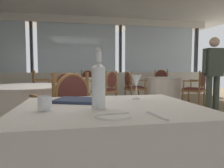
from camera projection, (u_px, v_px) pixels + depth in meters
name	position (u px, v px, depth m)	size (l,w,h in m)	color
ground_plane	(85.00, 134.00, 2.99)	(14.17, 14.17, 0.00)	#756047
window_wall_far	(78.00, 65.00, 6.91)	(9.59, 0.14, 2.76)	silver
foreground_table	(110.00, 161.00, 1.32)	(1.15, 0.93, 0.73)	white
side_plate	(113.00, 115.00, 1.00)	(0.18, 0.18, 0.01)	white
butter_knife	(113.00, 114.00, 1.00)	(0.17, 0.02, 0.00)	silver
dinner_fork	(156.00, 116.00, 1.00)	(0.19, 0.02, 0.00)	silver
water_bottle	(98.00, 84.00, 1.18)	(0.08, 0.08, 0.36)	white
wine_glass	(136.00, 82.00, 1.56)	(0.08, 0.08, 0.19)	white
water_tumbler	(45.00, 103.00, 1.14)	(0.08, 0.08, 0.08)	white
menu_book	(78.00, 100.00, 1.44)	(0.32, 0.24, 0.02)	#2D3856
background_table_0	(163.00, 90.00, 5.65)	(1.03, 1.03, 0.73)	white
dining_chair_0_0	(197.00, 86.00, 5.02)	(0.66, 0.65, 0.92)	olive
dining_chair_0_1	(161.00, 81.00, 6.55)	(0.64, 0.60, 0.95)	olive
dining_chair_0_2	(132.00, 85.00, 5.33)	(0.52, 0.58, 0.90)	olive
background_table_1	(28.00, 111.00, 2.85)	(1.13, 1.13, 0.73)	white
dining_chair_1_0	(62.00, 92.00, 3.79)	(0.64, 0.61, 0.90)	olive
dining_chair_1_2	(66.00, 108.00, 2.14)	(0.66, 0.64, 0.93)	olive
background_table_2	(78.00, 92.00, 5.26)	(1.07, 1.07, 0.73)	white
dining_chair_2_0	(87.00, 83.00, 6.20)	(0.62, 0.58, 0.94)	olive
dining_chair_2_1	(40.00, 86.00, 4.87)	(0.55, 0.60, 0.93)	olive
dining_chair_2_2	(107.00, 87.00, 4.68)	(0.66, 0.66, 0.93)	olive
diner_person_0	(213.00, 70.00, 4.37)	(0.53, 0.21, 1.65)	#424C42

